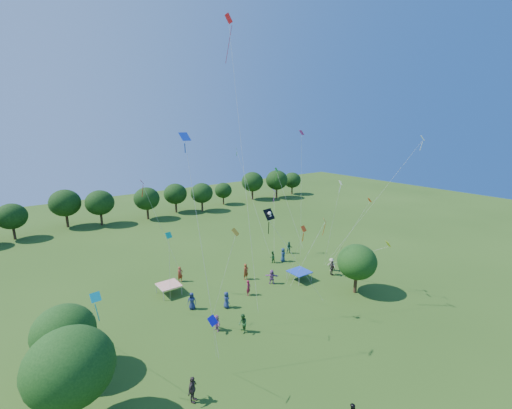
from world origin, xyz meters
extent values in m
ellipsoid|color=#1A4313|center=(-15.12, 11.30, 4.20)|extent=(4.94, 4.94, 4.45)
cylinder|color=#422B19|center=(-14.75, 16.63, 0.81)|extent=(0.33, 0.33, 1.62)
ellipsoid|color=#1A4313|center=(-14.75, 16.63, 3.42)|extent=(4.23, 4.23, 3.81)
cylinder|color=#422B19|center=(11.87, 12.20, 0.87)|extent=(0.36, 0.36, 1.74)
ellipsoid|color=#1A4313|center=(11.87, 12.20, 3.49)|extent=(4.11, 4.11, 3.69)
cylinder|color=#422B19|center=(-16.56, 54.89, 0.92)|extent=(0.38, 0.38, 1.84)
ellipsoid|color=#14340E|center=(-16.56, 54.89, 3.72)|extent=(4.42, 4.42, 3.98)
cylinder|color=#422B19|center=(-8.83, 57.29, 1.07)|extent=(0.44, 0.44, 2.14)
ellipsoid|color=#14340E|center=(-8.83, 57.29, 4.33)|extent=(5.14, 5.14, 4.63)
cylinder|color=#422B19|center=(-3.73, 55.12, 1.01)|extent=(0.42, 0.42, 2.03)
ellipsoid|color=#14340E|center=(-3.73, 55.12, 4.09)|extent=(4.86, 4.86, 4.37)
cylinder|color=#422B19|center=(4.25, 54.00, 0.98)|extent=(0.40, 0.40, 1.96)
ellipsoid|color=#14340E|center=(4.25, 54.00, 3.96)|extent=(4.71, 4.71, 4.24)
cylinder|color=#422B19|center=(10.62, 55.53, 0.96)|extent=(0.39, 0.39, 1.91)
ellipsoid|color=#14340E|center=(10.62, 55.53, 3.87)|extent=(4.59, 4.59, 4.13)
cylinder|color=#422B19|center=(15.42, 53.36, 0.94)|extent=(0.39, 0.39, 1.89)
ellipsoid|color=#14340E|center=(15.42, 53.36, 3.82)|extent=(4.54, 4.54, 4.08)
cylinder|color=#422B19|center=(22.08, 55.90, 0.79)|extent=(0.33, 0.33, 1.58)
ellipsoid|color=#14340E|center=(22.08, 55.90, 3.20)|extent=(3.80, 3.80, 3.42)
cylinder|color=#422B19|center=(30.27, 56.13, 1.07)|extent=(0.44, 0.44, 2.13)
ellipsoid|color=#14340E|center=(30.27, 56.13, 4.31)|extent=(5.12, 5.12, 4.61)
cylinder|color=#422B19|center=(36.10, 54.14, 1.09)|extent=(0.45, 0.45, 2.18)
ellipsoid|color=#14340E|center=(36.10, 54.14, 4.41)|extent=(5.24, 5.24, 4.72)
cylinder|color=#422B19|center=(42.14, 55.19, 0.91)|extent=(0.37, 0.37, 1.81)
ellipsoid|color=#14340E|center=(42.14, 55.19, 3.66)|extent=(4.35, 4.35, 3.91)
cube|color=#DB4719|center=(-4.24, 23.73, 1.05)|extent=(2.20, 2.20, 0.08)
cylinder|color=#999999|center=(-5.24, 22.73, 0.55)|extent=(0.05, 0.05, 1.10)
cylinder|color=#999999|center=(-3.24, 22.73, 0.55)|extent=(0.05, 0.05, 1.10)
cylinder|color=#999999|center=(-5.24, 24.73, 0.55)|extent=(0.05, 0.05, 1.10)
cylinder|color=#999999|center=(-3.24, 24.73, 0.55)|extent=(0.05, 0.05, 1.10)
cube|color=#1A3BAA|center=(9.13, 17.91, 1.05)|extent=(2.20, 2.20, 0.08)
cylinder|color=#999999|center=(8.13, 16.91, 0.55)|extent=(0.05, 0.05, 1.10)
cylinder|color=#999999|center=(10.13, 16.91, 0.55)|extent=(0.05, 0.05, 1.10)
cylinder|color=#999999|center=(8.13, 18.91, 0.55)|extent=(0.05, 0.05, 1.10)
cylinder|color=#999999|center=(10.13, 18.91, 0.55)|extent=(0.05, 0.05, 1.10)
imported|color=navy|center=(-0.84, 17.74, 0.83)|extent=(0.48, 0.84, 1.66)
imported|color=#9D2E1C|center=(-2.03, 25.77, 0.89)|extent=(0.70, 0.48, 1.78)
imported|color=#235325|center=(-1.87, 13.38, 0.85)|extent=(0.66, 0.93, 1.71)
imported|color=#B5AE90|center=(14.06, 17.43, 0.81)|extent=(0.65, 1.13, 1.63)
imported|color=#3A2F2E|center=(-8.76, 9.09, 0.91)|extent=(1.14, 1.04, 1.82)
imported|color=#A05D8E|center=(-3.54, 14.98, 0.74)|extent=(0.51, 1.39, 1.48)
imported|color=navy|center=(11.23, 23.19, 0.92)|extent=(1.03, 0.91, 1.84)
imported|color=maroon|center=(4.32, 21.77, 0.95)|extent=(0.75, 0.53, 1.89)
imported|color=#245625|center=(9.86, 23.72, 0.79)|extent=(0.78, 0.43, 1.58)
imported|color=#AE9E8B|center=(-13.23, 20.55, 0.78)|extent=(1.11, 0.78, 1.56)
imported|color=#372E2C|center=(13.18, 16.58, 0.90)|extent=(0.72, 1.14, 1.80)
imported|color=#8E538F|center=(6.01, 19.11, 0.83)|extent=(1.50, 1.48, 1.66)
imported|color=navy|center=(-3.66, 19.51, 0.85)|extent=(0.95, 0.85, 1.71)
imported|color=maroon|center=(2.38, 18.52, 0.84)|extent=(0.74, 0.66, 1.67)
imported|color=#214E31|center=(13.81, 24.83, 0.85)|extent=(0.94, 0.85, 1.69)
cube|color=black|center=(1.41, 13.99, 9.92)|extent=(1.11, 0.74, 0.87)
cube|color=black|center=(1.41, 14.04, 8.69)|extent=(0.20, 0.25, 1.18)
sphere|color=white|center=(1.41, 13.93, 10.02)|extent=(0.32, 0.32, 0.32)
cylinder|color=white|center=(1.41, 13.93, 9.74)|extent=(0.24, 0.45, 0.30)
cylinder|color=white|center=(1.41, 13.93, 9.74)|extent=(0.24, 0.45, 0.30)
cylinder|color=beige|center=(3.71, 12.71, 5.40)|extent=(4.61, 2.58, 8.21)
cube|color=red|center=(0.03, 17.83, 26.05)|extent=(0.52, 0.83, 0.68)
cube|color=red|center=(0.03, 17.88, 24.06)|extent=(0.43, 0.55, 2.94)
cylinder|color=beige|center=(-0.06, 15.65, 13.51)|extent=(0.21, 4.39, 24.43)
cube|color=#F73F0E|center=(8.95, 14.31, 8.01)|extent=(0.56, 0.58, 0.42)
cube|color=#F73F0E|center=(8.95, 14.36, 7.03)|extent=(0.09, 0.30, 1.30)
cylinder|color=beige|center=(7.25, 14.91, 4.55)|extent=(3.43, 1.21, 6.51)
cube|color=red|center=(11.56, 11.04, 10.37)|extent=(0.50, 0.57, 0.40)
cylinder|color=beige|center=(12.25, 13.91, 5.73)|extent=(1.40, 5.75, 8.88)
cube|color=#B2C611|center=(13.75, 9.98, 5.70)|extent=(0.67, 0.77, 0.56)
cylinder|color=beige|center=(13.33, 13.44, 3.36)|extent=(0.86, 6.92, 4.14)
cube|color=#2F951B|center=(8.28, 29.36, 14.38)|extent=(0.49, 0.58, 0.47)
cube|color=#2F951B|center=(8.28, 29.41, 13.75)|extent=(0.09, 0.15, 0.59)
cylinder|color=beige|center=(8.76, 26.41, 7.73)|extent=(0.97, 5.91, 12.87)
cube|color=#1412B6|center=(-7.51, 8.40, 5.76)|extent=(0.71, 0.60, 0.47)
cylinder|color=beige|center=(-6.85, 9.41, 3.40)|extent=(1.34, 2.05, 4.21)
cube|color=#A01A93|center=(11.78, 20.97, 16.60)|extent=(0.59, 0.77, 0.55)
cylinder|color=beige|center=(11.78, 20.73, 8.81)|extent=(0.02, 0.50, 15.02)
cube|color=white|center=(15.22, 8.39, 16.28)|extent=(0.67, 0.62, 0.47)
cube|color=white|center=(15.22, 8.44, 15.53)|extent=(0.09, 0.19, 0.78)
cylinder|color=beige|center=(13.85, 12.77, 8.67)|extent=(2.75, 8.76, 14.75)
cube|color=#0DBEC4|center=(-13.18, 12.56, 7.37)|extent=(0.61, 0.38, 0.51)
cube|color=#0DBEC4|center=(-13.18, 12.61, 6.32)|extent=(0.24, 0.27, 1.34)
cylinder|color=beige|center=(-12.89, 16.23, 4.21)|extent=(0.60, 7.37, 5.84)
cube|color=red|center=(-5.83, 24.89, 12.04)|extent=(0.45, 0.58, 0.42)
cube|color=red|center=(-5.83, 24.94, 11.11)|extent=(0.18, 0.27, 1.20)
cylinder|color=beige|center=(-4.05, 24.89, 6.56)|extent=(3.59, 0.03, 10.53)
cube|color=#FF440D|center=(3.28, 11.60, 8.87)|extent=(0.59, 0.41, 0.46)
cube|color=#FF440D|center=(3.28, 11.65, 8.11)|extent=(0.15, 0.19, 0.83)
cylinder|color=beige|center=(4.35, 13.80, 4.97)|extent=(2.14, 4.42, 7.36)
cube|color=orange|center=(-2.70, 13.08, 9.35)|extent=(0.79, 0.75, 0.50)
cylinder|color=beige|center=(-3.13, 14.30, 5.19)|extent=(0.88, 2.46, 7.78)
cube|color=green|center=(13.61, 27.56, 11.44)|extent=(0.73, 0.63, 0.54)
cube|color=green|center=(13.61, 27.61, 10.46)|extent=(0.13, 0.26, 1.13)
cylinder|color=beige|center=(13.91, 25.06, 6.24)|extent=(0.63, 5.03, 9.88)
cube|color=#1239BD|center=(-6.38, 13.54, 16.74)|extent=(0.81, 0.64, 0.55)
cube|color=#1239BD|center=(-6.38, 13.59, 15.96)|extent=(0.13, 0.16, 0.65)
cylinder|color=beige|center=(-6.23, 11.91, 8.87)|extent=(0.31, 3.29, 15.14)
cube|color=#AD1CAC|center=(12.02, 26.11, 8.93)|extent=(0.65, 0.68, 0.41)
cube|color=#AD1CAC|center=(12.02, 26.16, 7.91)|extent=(0.10, 0.30, 1.32)
cylinder|color=beige|center=(10.79, 24.55, 5.00)|extent=(2.48, 3.13, 7.41)
cube|color=silver|center=(10.38, 13.74, 11.82)|extent=(0.43, 0.54, 0.44)
cube|color=silver|center=(10.38, 13.79, 11.13)|extent=(0.11, 0.19, 0.76)
cylinder|color=beige|center=(11.40, 15.48, 6.46)|extent=(2.06, 3.48, 10.32)
cube|color=#0AA27C|center=(-6.11, 18.19, 8.39)|extent=(0.59, 0.40, 0.48)
cylinder|color=beige|center=(-5.85, 19.12, 4.73)|extent=(0.53, 1.89, 6.87)
camera|label=1|loc=(-16.62, -8.34, 17.57)|focal=24.00mm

